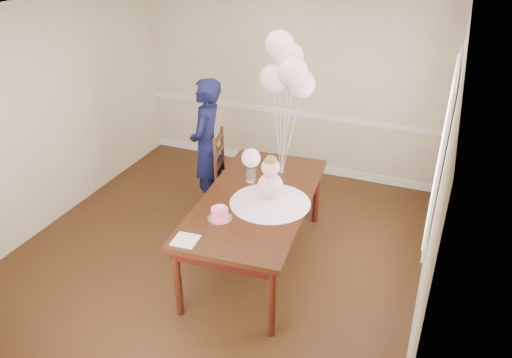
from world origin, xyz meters
name	(u,v)px	position (x,y,z in m)	size (l,w,h in m)	color
floor	(215,256)	(0.00, 0.00, 0.00)	(4.50, 5.00, 0.00)	black
ceiling	(203,14)	(0.00, 0.00, 2.70)	(4.50, 5.00, 0.02)	silver
wall_back	(287,82)	(0.00, 2.50, 1.35)	(4.50, 0.02, 2.70)	#BCAB8A
wall_front	(30,307)	(0.00, -2.50, 1.35)	(4.50, 0.02, 2.70)	#BCAB8A
wall_left	(39,120)	(-2.25, 0.00, 1.35)	(0.02, 5.00, 2.70)	#BCAB8A
wall_right	(438,190)	(2.25, 0.00, 1.35)	(0.02, 5.00, 2.70)	#BCAB8A
chair_rail_trim	(286,112)	(0.00, 2.49, 0.90)	(4.50, 0.02, 0.07)	silver
baseboard_trim	(285,163)	(0.00, 2.49, 0.06)	(4.50, 0.02, 0.12)	silver
window_frame	(443,147)	(2.23, 0.50, 1.55)	(0.02, 1.66, 1.56)	white
window_blinds	(441,146)	(2.21, 0.50, 1.55)	(0.01, 1.50, 1.40)	white
dining_table_top	(256,200)	(0.48, 0.09, 0.81)	(1.11, 2.23, 0.06)	black
table_apron	(256,207)	(0.48, 0.09, 0.72)	(1.00, 2.12, 0.11)	black
table_leg_fl	(178,282)	(0.10, -0.97, 0.39)	(0.08, 0.08, 0.78)	black
table_leg_fr	(272,302)	(1.03, -0.90, 0.39)	(0.08, 0.08, 0.78)	black
table_leg_bl	(246,184)	(-0.06, 1.07, 0.39)	(0.08, 0.08, 0.78)	black
table_leg_br	(316,195)	(0.87, 1.14, 0.39)	(0.08, 0.08, 0.78)	black
baby_skirt	(270,198)	(0.65, 0.04, 0.89)	(0.85, 0.85, 0.11)	#FFBBE3
baby_torso	(270,186)	(0.65, 0.04, 1.04)	(0.27, 0.27, 0.27)	pink
baby_head	(271,167)	(0.65, 0.04, 1.25)	(0.19, 0.19, 0.19)	beige
baby_hair	(271,161)	(0.65, 0.04, 1.32)	(0.13, 0.13, 0.13)	brown
cake_platter	(220,218)	(0.30, -0.43, 0.84)	(0.25, 0.25, 0.01)	silver
birthday_cake	(220,213)	(0.30, -0.43, 0.90)	(0.17, 0.17, 0.11)	#F54D7B
cake_flower_a	(219,207)	(0.30, -0.43, 0.97)	(0.03, 0.03, 0.03)	white
cake_flower_b	(223,206)	(0.33, -0.41, 0.97)	(0.03, 0.03, 0.03)	silver
rose_vase_near	(251,174)	(0.29, 0.41, 0.93)	(0.11, 0.11, 0.18)	white
roses_near	(251,158)	(0.29, 0.41, 1.13)	(0.21, 0.21, 0.21)	#F8D0DF
napkin	(186,240)	(0.17, -0.89, 0.84)	(0.22, 0.22, 0.01)	silver
balloon_weight	(281,173)	(0.55, 0.71, 0.85)	(0.04, 0.04, 0.02)	silver
balloon_a	(274,79)	(0.43, 0.70, 1.95)	(0.31, 0.31, 0.31)	#E9A5BA
balloon_b	(293,72)	(0.66, 0.66, 2.06)	(0.31, 0.31, 0.31)	#FAB1C4
balloon_c	(289,57)	(0.56, 0.82, 2.17)	(0.31, 0.31, 0.31)	#EFA9C2
balloon_d	(280,45)	(0.45, 0.83, 2.29)	(0.31, 0.31, 0.31)	#FFB4D5
balloon_e	(301,84)	(0.71, 0.81, 1.89)	(0.31, 0.31, 0.31)	#FAB1CC
balloon_ribbon_a	(277,135)	(0.49, 0.70, 1.32)	(0.00, 0.00, 0.94)	silver
balloon_ribbon_b	(287,132)	(0.60, 0.68, 1.37)	(0.00, 0.00, 1.05)	white
balloon_ribbon_c	(285,125)	(0.55, 0.76, 1.43)	(0.00, 0.00, 1.16)	white
balloon_ribbon_d	(280,119)	(0.50, 0.77, 1.48)	(0.00, 0.00, 1.27)	silver
balloon_ribbon_e	(290,137)	(0.63, 0.76, 1.29)	(0.00, 0.00, 0.88)	white
dining_chair_seat	(236,178)	(-0.17, 1.01, 0.49)	(0.48, 0.48, 0.05)	#35190E
chair_leg_fl	(219,201)	(-0.32, 0.78, 0.23)	(0.04, 0.04, 0.47)	#3E1E10
chair_leg_fr	(249,204)	(0.06, 0.86, 0.23)	(0.04, 0.04, 0.47)	#3A140F
chair_leg_bl	(225,186)	(-0.40, 1.16, 0.23)	(0.04, 0.04, 0.47)	#35190E
chair_leg_br	(254,189)	(-0.02, 1.25, 0.23)	(0.04, 0.04, 0.47)	#3A180F
chair_back_post_l	(215,161)	(-0.34, 0.78, 0.81)	(0.04, 0.04, 0.61)	#38200F
chair_back_post_r	(222,148)	(-0.42, 1.16, 0.81)	(0.04, 0.04, 0.61)	#36180E
chair_slat_low	(219,164)	(-0.38, 0.97, 0.68)	(0.03, 0.44, 0.05)	#3B1710
chair_slat_mid	(219,151)	(-0.38, 0.97, 0.85)	(0.03, 0.44, 0.05)	#35120E
chair_slat_top	(218,139)	(-0.38, 0.97, 1.02)	(0.03, 0.44, 0.05)	#391A0F
woman	(207,146)	(-0.56, 0.99, 0.88)	(0.64, 0.43, 1.76)	#0E1033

